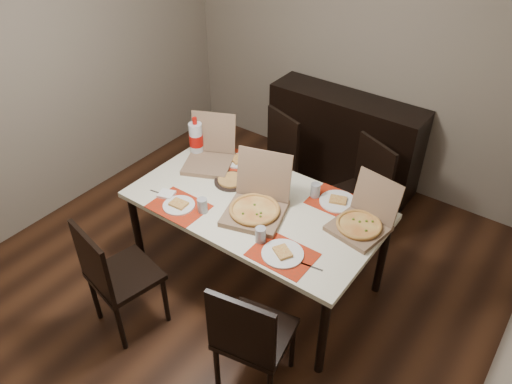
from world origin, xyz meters
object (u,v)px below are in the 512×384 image
pizza_box_center (256,206)px  dining_table (256,210)px  sideboard (343,139)px  chair_near_left (114,274)px  chair_far_right (361,190)px  dip_bowl (278,189)px  chair_far_left (272,159)px  soda_bottle (196,139)px  chair_near_right (250,336)px

pizza_box_center → dining_table: bearing=126.8°
sideboard → pizza_box_center: (0.20, -1.72, 0.36)m
chair_near_left → chair_far_right: size_ratio=1.00×
pizza_box_center → dip_bowl: bearing=93.4°
dip_bowl → dining_table: bearing=-102.4°
sideboard → chair_far_left: chair_far_left is taller
sideboard → chair_far_right: chair_far_right is taller
chair_far_left → chair_far_right: same height
sideboard → dip_bowl: 1.46m
chair_far_right → dip_bowl: 0.81m
sideboard → dip_bowl: bearing=-82.8°
sideboard → soda_bottle: (-0.64, -1.39, 0.44)m
soda_bottle → chair_near_right: bearing=-38.5°
soda_bottle → chair_near_left: bearing=-76.6°
chair_far_left → dip_bowl: size_ratio=8.18×
sideboard → chair_far_right: 0.92m
chair_near_left → pizza_box_center: 1.06m
chair_near_right → dip_bowl: chair_near_right is taller
chair_near_right → pizza_box_center: bearing=123.7°
chair_far_left → dip_bowl: chair_far_left is taller
dip_bowl → chair_far_left: bearing=127.8°
pizza_box_center → soda_bottle: pizza_box_center is taller
dining_table → soda_bottle: size_ratio=5.35×
chair_far_right → pizza_box_center: size_ratio=1.75×
dining_table → chair_far_left: bearing=117.5°
chair_far_left → pizza_box_center: 1.10m
sideboard → chair_far_left: 0.85m
chair_near_left → chair_far_right: bearing=63.7°
sideboard → dip_bowl: (0.18, -1.42, 0.31)m
sideboard → chair_near_right: (0.68, -2.44, 0.06)m
dining_table → chair_far_right: size_ratio=1.94×
chair_near_left → pizza_box_center: bearing=56.9°
chair_far_right → dip_bowl: (-0.37, -0.68, 0.25)m
sideboard → soda_bottle: size_ratio=4.46×
dip_bowl → chair_far_right: bearing=61.5°
chair_far_right → soda_bottle: size_ratio=2.77×
chair_near_left → chair_far_left: 1.79m
chair_near_left → soda_bottle: (-0.28, 1.19, 0.38)m
chair_near_left → chair_near_right: 1.05m
chair_near_left → dip_bowl: 1.30m
sideboard → chair_near_right: chair_near_right is taller
chair_far_right → chair_far_left: bearing=-176.7°
chair_near_right → sideboard: bearing=105.5°
chair_far_left → dip_bowl: bearing=-52.2°
dip_bowl → soda_bottle: bearing=178.0°
chair_near_right → soda_bottle: bearing=141.5°
sideboard → chair_far_right: (0.55, -0.74, 0.06)m
chair_far_left → soda_bottle: soda_bottle is taller
chair_near_left → dip_bowl: chair_near_left is taller
chair_near_right → chair_far_left: 1.92m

